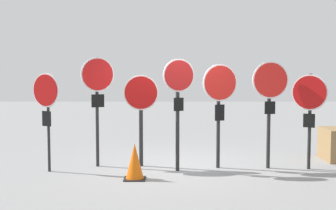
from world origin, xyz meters
The scene contains 9 objects.
ground_plane centered at (0.00, 0.00, 0.00)m, with size 40.00×40.00×0.00m, color gray.
stop_sign_0 centered at (-2.72, -0.39, 1.49)m, with size 0.62×0.37×2.02m.
stop_sign_1 centered at (-1.76, 0.12, 1.70)m, with size 0.67×0.34×2.35m.
stop_sign_2 centered at (-0.84, 0.15, 1.37)m, with size 0.75×0.17×1.98m.
stop_sign_3 centered at (-0.05, -0.30, 1.60)m, with size 0.65×0.25×2.31m.
stop_sign_4 centered at (0.82, -0.03, 1.55)m, with size 0.74×0.29×2.20m.
stop_sign_5 centered at (1.87, -0.07, 1.61)m, with size 0.77×0.18×2.26m.
stop_sign_6 centered at (2.68, -0.16, 1.43)m, with size 0.67×0.38×2.00m.
traffic_cone_0 centered at (-0.89, -1.03, 0.34)m, with size 0.41×0.41×0.69m.
Camera 1 is at (-0.26, -9.81, 2.11)m, focal length 50.00 mm.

